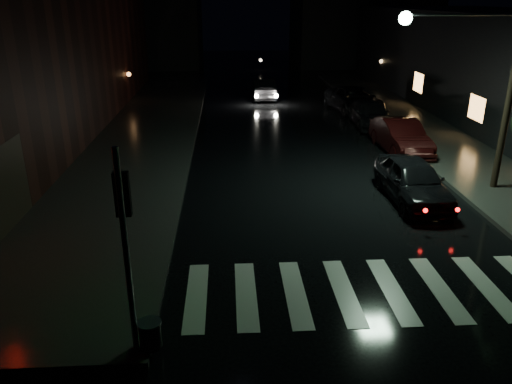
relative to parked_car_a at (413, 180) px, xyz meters
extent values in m
plane|color=black|center=(-6.08, -6.20, -0.75)|extent=(120.00, 120.00, 0.00)
cube|color=#282826|center=(-11.08, 7.80, -0.68)|extent=(6.00, 44.00, 0.15)
cube|color=#282826|center=(3.92, 7.80, -0.68)|extent=(4.00, 44.00, 0.15)
cube|color=black|center=(-16.08, 38.80, 3.25)|extent=(14.00, 10.00, 8.00)
cube|color=black|center=(7.92, 38.80, 2.75)|extent=(14.00, 10.00, 7.00)
cube|color=beige|center=(-3.08, -5.70, -0.75)|extent=(9.00, 3.00, 0.01)
cylinder|color=slate|center=(-8.38, -7.70, 1.50)|extent=(0.12, 0.12, 4.20)
cylinder|color=black|center=(-8.08, -7.70, -0.33)|extent=(0.44, 0.44, 0.55)
cylinder|color=slate|center=(-8.08, -7.70, -0.03)|extent=(0.48, 0.48, 0.04)
cube|color=black|center=(-8.38, -7.52, 2.65)|extent=(0.28, 0.16, 0.85)
sphere|color=#0CFF33|center=(-8.38, -7.43, 2.40)|extent=(0.20, 0.20, 0.20)
cylinder|color=slate|center=(1.42, 0.80, 5.45)|extent=(4.00, 0.08, 0.08)
sphere|color=#BFFFD8|center=(-0.58, 0.80, 5.35)|extent=(0.44, 0.44, 0.44)
imported|color=black|center=(0.00, 0.00, 0.00)|extent=(1.84, 4.43, 1.50)
imported|color=black|center=(1.52, 5.85, 0.01)|extent=(1.75, 4.65, 1.52)
imported|color=black|center=(1.52, 10.99, -0.08)|extent=(2.05, 4.70, 1.35)
imported|color=black|center=(1.52, 14.69, -0.01)|extent=(3.12, 5.63, 1.49)
imported|color=black|center=(-3.85, 19.33, -0.04)|extent=(1.53, 4.33, 1.42)
camera|label=1|loc=(-6.45, -16.06, 5.98)|focal=35.00mm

